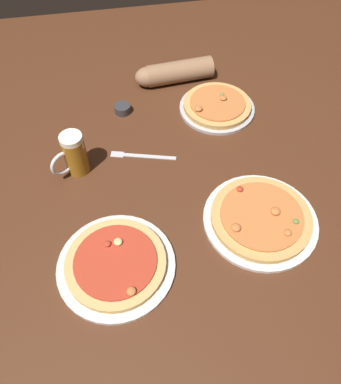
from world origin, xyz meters
TOP-DOWN VIEW (x-y plane):
  - ground_plane at (0.00, 0.00)m, footprint 2.40×2.40m
  - pizza_plate_near at (0.24, -0.14)m, footprint 0.34×0.34m
  - pizza_plate_far at (0.25, 0.37)m, footprint 0.28×0.28m
  - pizza_plate_side at (-0.19, -0.21)m, footprint 0.32×0.32m
  - beer_mug_dark at (-0.28, 0.16)m, footprint 0.12×0.09m
  - ramekin_sauce at (-0.10, 0.42)m, footprint 0.06×0.06m
  - fork_left at (-0.07, 0.18)m, footprint 0.22×0.08m
  - diner_arm at (0.11, 0.57)m, footprint 0.32×0.11m

SIDE VIEW (x-z plane):
  - ground_plane at x=0.00m, z-range -0.03..0.00m
  - fork_left at x=-0.07m, z-range 0.00..0.01m
  - ramekin_sauce at x=-0.10m, z-range 0.00..0.03m
  - pizza_plate_side at x=-0.19m, z-range -0.01..0.04m
  - pizza_plate_near at x=0.24m, z-range -0.01..0.04m
  - pizza_plate_far at x=0.25m, z-range -0.01..0.04m
  - diner_arm at x=0.11m, z-range 0.00..0.08m
  - beer_mug_dark at x=-0.28m, z-range 0.00..0.15m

